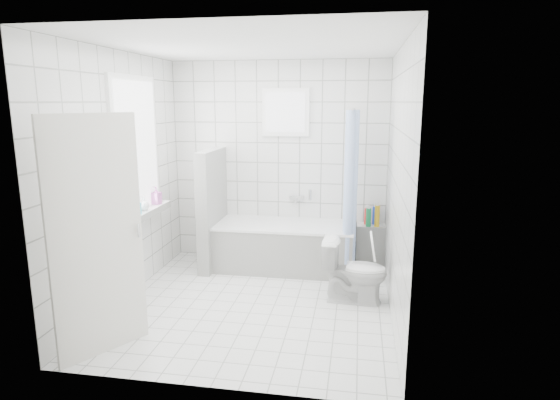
# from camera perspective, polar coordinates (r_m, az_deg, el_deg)

# --- Properties ---
(ground) EXTENTS (3.00, 3.00, 0.00)m
(ground) POSITION_cam_1_polar(r_m,az_deg,el_deg) (5.05, -3.14, -12.48)
(ground) COLOR white
(ground) RESTS_ON ground
(ceiling) EXTENTS (3.00, 3.00, 0.00)m
(ceiling) POSITION_cam_1_polar(r_m,az_deg,el_deg) (4.63, -3.53, 18.29)
(ceiling) COLOR white
(ceiling) RESTS_ON ground
(wall_back) EXTENTS (2.80, 0.02, 2.60)m
(wall_back) POSITION_cam_1_polar(r_m,az_deg,el_deg) (6.12, -0.20, 4.55)
(wall_back) COLOR white
(wall_back) RESTS_ON ground
(wall_front) EXTENTS (2.80, 0.02, 2.60)m
(wall_front) POSITION_cam_1_polar(r_m,az_deg,el_deg) (3.25, -9.20, -2.19)
(wall_front) COLOR white
(wall_front) RESTS_ON ground
(wall_left) EXTENTS (0.02, 3.00, 2.60)m
(wall_left) POSITION_cam_1_polar(r_m,az_deg,el_deg) (5.16, -18.68, 2.54)
(wall_left) COLOR white
(wall_left) RESTS_ON ground
(wall_right) EXTENTS (0.02, 3.00, 2.60)m
(wall_right) POSITION_cam_1_polar(r_m,az_deg,el_deg) (4.57, 14.07, 1.67)
(wall_right) COLOR white
(wall_right) RESTS_ON ground
(window_left) EXTENTS (0.01, 0.90, 1.40)m
(window_left) POSITION_cam_1_polar(r_m,az_deg,el_deg) (5.37, -16.96, 6.22)
(window_left) COLOR white
(window_left) RESTS_ON wall_left
(window_back) EXTENTS (0.50, 0.01, 0.50)m
(window_back) POSITION_cam_1_polar(r_m,az_deg,el_deg) (6.01, 0.68, 10.63)
(window_back) COLOR white
(window_back) RESTS_ON wall_back
(window_sill) EXTENTS (0.18, 1.02, 0.08)m
(window_sill) POSITION_cam_1_polar(r_m,az_deg,el_deg) (5.46, -16.07, -1.51)
(window_sill) COLOR white
(window_sill) RESTS_ON wall_left
(door) EXTENTS (0.46, 0.70, 2.00)m
(door) POSITION_cam_1_polar(r_m,az_deg,el_deg) (4.08, -21.41, -4.35)
(door) COLOR silver
(door) RESTS_ON ground
(bathtub) EXTENTS (1.72, 0.77, 0.58)m
(bathtub) POSITION_cam_1_polar(r_m,az_deg,el_deg) (5.95, 0.60, -5.62)
(bathtub) COLOR white
(bathtub) RESTS_ON ground
(partition_wall) EXTENTS (0.15, 0.85, 1.50)m
(partition_wall) POSITION_cam_1_polar(r_m,az_deg,el_deg) (6.00, -8.25, -1.07)
(partition_wall) COLOR white
(partition_wall) RESTS_ON ground
(tiled_ledge) EXTENTS (0.40, 0.24, 0.55)m
(tiled_ledge) POSITION_cam_1_polar(r_m,az_deg,el_deg) (6.14, 11.13, -5.46)
(tiled_ledge) COLOR white
(tiled_ledge) RESTS_ON ground
(toilet) EXTENTS (0.69, 0.42, 0.68)m
(toilet) POSITION_cam_1_polar(r_m,az_deg,el_deg) (5.04, 9.07, -8.50)
(toilet) COLOR white
(toilet) RESTS_ON ground
(curtain_rod) EXTENTS (0.02, 0.80, 0.02)m
(curtain_rod) POSITION_cam_1_polar(r_m,az_deg,el_deg) (5.59, 8.90, 10.91)
(curtain_rod) COLOR silver
(curtain_rod) RESTS_ON wall_back
(shower_curtain) EXTENTS (0.14, 0.48, 1.78)m
(shower_curtain) POSITION_cam_1_polar(r_m,az_deg,el_deg) (5.54, 8.59, 1.55)
(shower_curtain) COLOR #436CC5
(shower_curtain) RESTS_ON curtain_rod
(tub_faucet) EXTENTS (0.18, 0.06, 0.06)m
(tub_faucet) POSITION_cam_1_polar(r_m,az_deg,el_deg) (6.12, 2.03, 0.27)
(tub_faucet) COLOR silver
(tub_faucet) RESTS_ON wall_back
(sill_bottles) EXTENTS (0.14, 0.62, 0.21)m
(sill_bottles) POSITION_cam_1_polar(r_m,az_deg,el_deg) (5.46, -15.93, -0.12)
(sill_bottles) COLOR #31BFDE
(sill_bottles) RESTS_ON window_sill
(ledge_bottles) EXTENTS (0.19, 0.19, 0.27)m
(ledge_bottles) POSITION_cam_1_polar(r_m,az_deg,el_deg) (6.00, 11.16, -1.96)
(ledge_bottles) COLOR #168948
(ledge_bottles) RESTS_ON tiled_ledge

